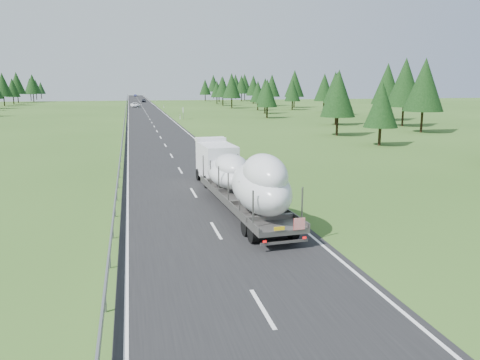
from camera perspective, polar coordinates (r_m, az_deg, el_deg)
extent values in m
plane|color=#30541C|center=(25.00, -2.94, -6.21)|extent=(400.00, 400.00, 0.00)
cube|color=black|center=(123.73, -11.31, 7.90)|extent=(10.00, 400.00, 0.02)
cube|color=slate|center=(123.63, -13.80, 8.07)|extent=(0.08, 400.00, 0.32)
cylinder|color=slate|center=(24.58, -15.27, -6.20)|extent=(0.10, 0.10, 0.60)
cube|color=silver|center=(54.95, -1.86, 4.17)|extent=(0.12, 0.07, 1.00)
cube|color=black|center=(54.91, -1.86, 4.50)|extent=(0.13, 0.08, 0.12)
cube|color=silver|center=(104.22, -7.32, 7.64)|extent=(0.12, 0.07, 1.00)
cube|color=black|center=(104.20, -7.32, 7.81)|extent=(0.13, 0.08, 0.12)
cube|color=silver|center=(153.96, -9.29, 8.86)|extent=(0.12, 0.07, 1.00)
cube|color=black|center=(153.95, -9.29, 8.98)|extent=(0.13, 0.08, 0.12)
cube|color=silver|center=(203.83, -10.30, 9.48)|extent=(0.12, 0.07, 1.00)
cube|color=black|center=(203.82, -10.30, 9.57)|extent=(0.13, 0.08, 0.12)
cube|color=silver|center=(253.75, -10.91, 9.85)|extent=(0.12, 0.07, 1.00)
cube|color=black|center=(253.74, -10.91, 9.92)|extent=(0.13, 0.08, 0.12)
cube|color=silver|center=(303.70, -11.32, 10.10)|extent=(0.12, 0.07, 1.00)
cube|color=black|center=(303.69, -11.32, 10.16)|extent=(0.13, 0.08, 0.12)
cube|color=silver|center=(353.66, -11.62, 10.28)|extent=(0.12, 0.07, 1.00)
cube|color=black|center=(353.65, -11.62, 10.33)|extent=(0.13, 0.08, 0.12)
cylinder|color=slate|center=(104.26, -6.94, 7.92)|extent=(0.08, 0.08, 2.00)
cube|color=silver|center=(104.20, -6.95, 8.47)|extent=(0.05, 0.90, 1.20)
cylinder|color=black|center=(80.31, 21.28, 6.83)|extent=(0.36, 0.36, 3.97)
cone|color=black|center=(80.11, 21.57, 10.76)|extent=(6.18, 6.18, 8.28)
cylinder|color=black|center=(91.16, 19.23, 7.52)|extent=(0.36, 0.36, 4.18)
cone|color=black|center=(90.99, 19.48, 11.17)|extent=(6.51, 6.51, 8.71)
cylinder|color=black|center=(104.91, 17.33, 8.07)|extent=(0.36, 0.36, 4.07)
cone|color=black|center=(104.76, 17.52, 11.15)|extent=(6.33, 6.33, 8.47)
cylinder|color=black|center=(118.52, 11.43, 8.61)|extent=(0.36, 0.36, 3.61)
cone|color=black|center=(118.38, 11.53, 11.03)|extent=(5.61, 5.61, 7.51)
cylinder|color=black|center=(131.65, 10.17, 8.93)|extent=(0.36, 0.36, 3.56)
cone|color=black|center=(131.52, 10.25, 11.08)|extent=(5.53, 5.53, 7.41)
cylinder|color=black|center=(141.34, 6.39, 9.11)|extent=(0.36, 0.36, 3.02)
cone|color=black|center=(141.22, 6.43, 10.81)|extent=(4.70, 4.70, 6.29)
cylinder|color=black|center=(154.92, 6.61, 9.52)|extent=(0.36, 0.36, 4.10)
cone|color=black|center=(154.81, 6.66, 11.62)|extent=(6.37, 6.37, 8.53)
cylinder|color=black|center=(167.84, 3.89, 9.66)|extent=(0.36, 0.36, 3.71)
cone|color=black|center=(167.74, 3.91, 11.42)|extent=(5.77, 5.77, 7.73)
cylinder|color=black|center=(184.21, 1.63, 9.86)|extent=(0.36, 0.36, 3.69)
cone|color=black|center=(184.12, 1.64, 11.45)|extent=(5.74, 5.74, 7.69)
cylinder|color=black|center=(197.00, 1.67, 9.93)|extent=(0.36, 0.36, 3.39)
cone|color=black|center=(196.91, 1.68, 11.31)|extent=(5.28, 5.28, 7.07)
cylinder|color=black|center=(211.56, 0.18, 10.12)|extent=(0.36, 0.36, 3.87)
cone|color=black|center=(211.48, 0.19, 11.58)|extent=(6.02, 6.02, 8.06)
cylinder|color=black|center=(222.87, 0.56, 10.24)|extent=(0.36, 0.36, 4.17)
cone|color=black|center=(222.80, 0.56, 11.73)|extent=(6.48, 6.48, 8.68)
cylinder|color=black|center=(238.96, -0.55, 10.34)|extent=(0.36, 0.36, 4.18)
cone|color=black|center=(238.89, -0.55, 11.73)|extent=(6.51, 6.51, 8.72)
cylinder|color=black|center=(249.71, -3.25, 10.38)|extent=(0.36, 0.36, 4.17)
cone|color=black|center=(249.65, -3.26, 11.71)|extent=(6.49, 6.49, 8.69)
cylinder|color=black|center=(264.72, -2.24, 10.42)|extent=(0.36, 0.36, 3.85)
cone|color=black|center=(264.66, -2.25, 11.58)|extent=(5.99, 5.99, 8.02)
cylinder|color=black|center=(61.57, 16.66, 5.30)|extent=(0.36, 0.36, 2.71)
cone|color=black|center=(61.30, 16.87, 8.79)|extent=(4.21, 4.21, 5.64)
cylinder|color=black|center=(72.01, 11.75, 6.65)|extent=(0.36, 0.36, 3.32)
cone|color=black|center=(71.78, 11.90, 10.31)|extent=(5.17, 5.17, 6.92)
cylinder|color=black|center=(90.45, 11.60, 7.63)|extent=(0.36, 0.36, 3.32)
cone|color=black|center=(90.26, 11.72, 10.55)|extent=(5.17, 5.17, 6.92)
cylinder|color=black|center=(106.86, 3.31, 8.33)|extent=(0.36, 0.36, 2.96)
cone|color=black|center=(106.70, 3.34, 10.53)|extent=(4.60, 4.60, 6.16)
cylinder|color=black|center=(123.18, 3.06, 8.81)|extent=(0.36, 0.36, 3.10)
cone|color=black|center=(123.04, 3.08, 10.82)|extent=(4.83, 4.83, 6.46)
cylinder|color=black|center=(137.93, 2.18, 9.08)|extent=(0.36, 0.36, 2.90)
cone|color=black|center=(137.81, 2.19, 10.76)|extent=(4.51, 4.51, 6.05)
cylinder|color=black|center=(149.91, -1.01, 9.46)|extent=(0.36, 0.36, 3.74)
cone|color=black|center=(149.80, -1.02, 11.44)|extent=(5.82, 5.82, 7.79)
cylinder|color=black|center=(167.39, -2.10, 9.64)|extent=(0.36, 0.36, 3.51)
cone|color=black|center=(167.29, -2.12, 11.31)|extent=(5.46, 5.46, 7.32)
cylinder|color=black|center=(181.99, -2.83, 9.72)|extent=(0.36, 0.36, 3.01)
cone|color=black|center=(181.89, -2.84, 11.03)|extent=(4.68, 4.68, 6.26)
cylinder|color=black|center=(200.79, -2.57, 9.84)|extent=(0.36, 0.36, 2.56)
cone|color=black|center=(200.71, -2.58, 10.86)|extent=(3.98, 3.98, 5.33)
cylinder|color=black|center=(212.61, -4.26, 10.02)|extent=(0.36, 0.36, 3.28)
cone|color=black|center=(212.53, -4.28, 11.25)|extent=(5.10, 5.10, 6.84)
cylinder|color=black|center=(183.06, -26.82, 8.65)|extent=(0.36, 0.36, 3.89)
cone|color=black|center=(182.97, -26.97, 10.34)|extent=(6.06, 6.06, 8.11)
cylinder|color=black|center=(195.01, -25.88, 8.76)|extent=(0.36, 0.36, 3.30)
cone|color=black|center=(194.92, -26.00, 10.10)|extent=(5.13, 5.13, 6.88)
cylinder|color=black|center=(210.41, -25.44, 9.05)|extent=(0.36, 0.36, 4.20)
cone|color=black|center=(210.33, -25.58, 10.63)|extent=(6.53, 6.53, 8.74)
cylinder|color=black|center=(220.13, -23.87, 9.22)|extent=(0.36, 0.36, 3.98)
cone|color=black|center=(220.06, -23.99, 10.65)|extent=(6.19, 6.19, 8.30)
cylinder|color=black|center=(237.28, -24.13, 9.24)|extent=(0.36, 0.36, 3.47)
cone|color=black|center=(237.21, -24.23, 10.40)|extent=(5.39, 5.39, 7.22)
cylinder|color=black|center=(249.80, -23.55, 9.34)|extent=(0.36, 0.36, 3.28)
cone|color=black|center=(249.73, -23.64, 10.38)|extent=(5.11, 5.11, 6.84)
cylinder|color=black|center=(263.57, -23.05, 9.41)|extent=(0.36, 0.36, 2.93)
cone|color=black|center=(263.50, -23.12, 10.30)|extent=(4.56, 4.56, 6.11)
cube|color=white|center=(36.28, -2.86, 2.33)|extent=(2.61, 4.84, 2.64)
cube|color=black|center=(38.55, -3.51, 3.59)|extent=(2.17, 0.19, 1.32)
cube|color=white|center=(38.10, -3.45, 4.99)|extent=(2.42, 1.26, 0.28)
cube|color=#63605D|center=(35.60, -2.57, 0.07)|extent=(2.51, 2.95, 0.24)
cylinder|color=black|center=(37.99, -4.91, 0.71)|extent=(0.38, 0.96, 0.94)
cylinder|color=black|center=(38.35, -1.71, 0.85)|extent=(0.38, 0.96, 0.94)
cylinder|color=black|center=(35.07, -4.20, -0.21)|extent=(0.38, 0.96, 0.94)
cylinder|color=black|center=(35.46, -0.74, -0.04)|extent=(0.38, 0.96, 0.94)
cube|color=#63605D|center=(27.88, 0.47, -2.45)|extent=(3.27, 13.32, 0.25)
cube|color=#63605D|center=(27.56, -2.07, -2.12)|extent=(0.78, 13.18, 0.23)
cube|color=#63605D|center=(28.14, 2.95, -1.84)|extent=(0.78, 13.18, 0.23)
cube|color=#63605D|center=(22.02, 0.77, -3.57)|extent=(0.07, 0.07, 1.79)
cube|color=#63605D|center=(22.73, 6.92, -3.16)|extent=(0.07, 0.07, 1.79)
cube|color=#63605D|center=(24.15, -0.52, -2.19)|extent=(0.07, 0.07, 1.79)
cube|color=#63605D|center=(24.80, 5.14, -1.87)|extent=(0.07, 0.07, 1.79)
cube|color=#63605D|center=(26.30, -1.60, -1.04)|extent=(0.07, 0.07, 1.79)
cube|color=#63605D|center=(26.90, 3.64, -0.77)|extent=(0.07, 0.07, 1.79)
cube|color=#63605D|center=(28.47, -2.52, -0.06)|extent=(0.07, 0.07, 1.79)
cube|color=#63605D|center=(29.03, 2.35, 0.17)|extent=(0.07, 0.07, 1.79)
cube|color=#63605D|center=(30.66, -3.30, 0.77)|extent=(0.07, 0.07, 1.79)
cube|color=#63605D|center=(31.17, 1.24, 0.97)|extent=(0.07, 0.07, 1.79)
cube|color=#63605D|center=(32.85, -3.98, 1.50)|extent=(0.07, 0.07, 1.79)
cube|color=#63605D|center=(33.33, 0.28, 1.68)|extent=(0.07, 0.07, 1.79)
cylinder|color=black|center=(23.00, 0.95, -6.57)|extent=(0.43, 0.96, 0.94)
cylinder|color=black|center=(23.57, 5.87, -6.18)|extent=(0.43, 0.96, 0.94)
cylinder|color=black|center=(24.05, 0.29, -5.75)|extent=(0.43, 0.96, 0.94)
cylinder|color=black|center=(24.59, 5.01, -5.40)|extent=(0.43, 0.96, 0.94)
cube|color=#63605D|center=(21.96, 4.53, -7.64)|extent=(2.36, 0.24, 0.11)
cube|color=red|center=(21.85, 6.39, -5.43)|extent=(0.57, 0.07, 0.57)
cube|color=yellow|center=(21.59, 3.90, -5.99)|extent=(0.52, 0.07, 0.17)
cube|color=red|center=(21.58, 2.06, -7.56)|extent=(0.17, 0.07, 0.09)
cube|color=red|center=(22.16, 7.05, -7.12)|extent=(0.17, 0.07, 0.09)
ellipsoid|color=silver|center=(24.71, 2.12, -0.97)|extent=(3.12, 6.88, 2.55)
ellipsoid|color=silver|center=(23.74, 2.67, 0.70)|extent=(2.32, 4.37, 2.04)
ellipsoid|color=silver|center=(30.89, -1.01, 0.88)|extent=(3.03, 6.52, 1.80)
ellipsoid|color=silver|center=(30.01, -0.69, 1.79)|extent=(2.25, 4.15, 1.44)
imported|color=white|center=(160.66, -12.67, 8.94)|extent=(3.16, 5.86, 1.56)
imported|color=black|center=(202.72, -11.66, 9.47)|extent=(1.83, 4.14, 1.39)
imported|color=#181D44|center=(291.77, -12.65, 10.03)|extent=(1.73, 4.31, 1.39)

